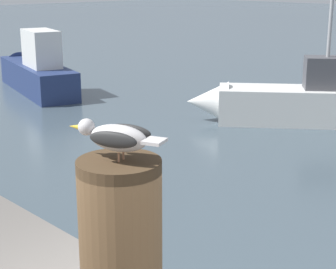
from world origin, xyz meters
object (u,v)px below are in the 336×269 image
at_px(boat_white, 296,102).
at_px(boat_navy, 34,70).
at_px(seagull, 117,137).
at_px(mooring_post, 121,262).

xyz_separation_m(boat_white, boat_navy, (-7.45, -2.22, 0.09)).
xyz_separation_m(seagull, boat_navy, (-12.85, 7.15, -2.06)).
distance_m(mooring_post, boat_navy, 14.79).
height_order(seagull, boat_navy, seagull).
relative_size(seagull, boat_white, 0.09).
relative_size(mooring_post, boat_navy, 0.16).
bearing_deg(seagull, boat_navy, 150.92).
xyz_separation_m(mooring_post, boat_white, (-5.41, 9.36, -1.65)).
height_order(mooring_post, boat_white, boat_white).
bearing_deg(boat_white, mooring_post, -59.97).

